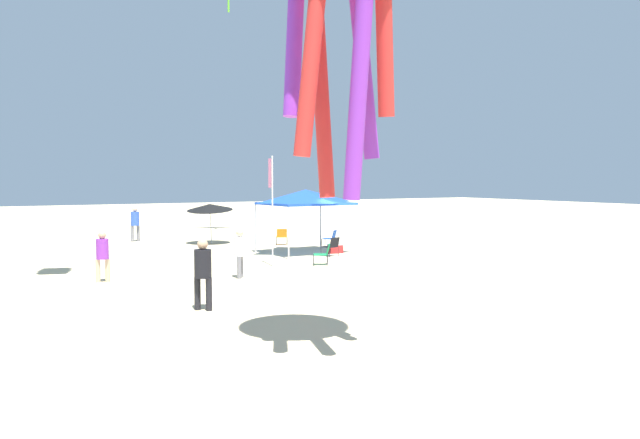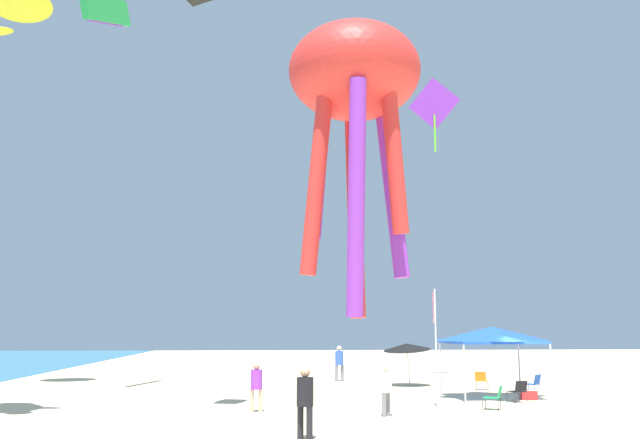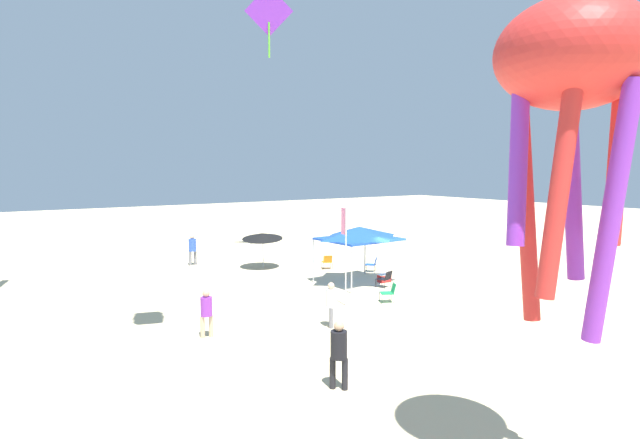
% 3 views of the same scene
% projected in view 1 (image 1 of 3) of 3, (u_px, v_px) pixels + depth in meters
% --- Properties ---
extents(ground, '(120.00, 120.00, 0.10)m').
position_uv_depth(ground, '(358.00, 259.00, 26.58)').
color(ground, beige).
extents(canopy_tent, '(3.20, 3.68, 2.81)m').
position_uv_depth(canopy_tent, '(306.00, 197.00, 28.17)').
color(canopy_tent, '#B7B7BC').
rests_on(canopy_tent, ground).
extents(beach_umbrella, '(2.32, 2.30, 2.21)m').
position_uv_depth(beach_umbrella, '(210.00, 207.00, 32.22)').
color(beach_umbrella, silver).
rests_on(beach_umbrella, ground).
extents(folding_chair_left_of_tent, '(0.81, 0.80, 0.82)m').
position_uv_depth(folding_chair_left_of_tent, '(331.00, 237.00, 30.90)').
color(folding_chair_left_of_tent, black).
rests_on(folding_chair_left_of_tent, ground).
extents(folding_chair_near_cooler, '(0.75, 0.79, 0.82)m').
position_uv_depth(folding_chair_near_cooler, '(324.00, 253.00, 24.53)').
color(folding_chair_near_cooler, black).
rests_on(folding_chair_near_cooler, ground).
extents(folding_chair_right_of_tent, '(0.74, 0.66, 0.82)m').
position_uv_depth(folding_chair_right_of_tent, '(332.00, 245.00, 27.18)').
color(folding_chair_right_of_tent, black).
rests_on(folding_chair_right_of_tent, ground).
extents(folding_chair_facing_ocean, '(0.78, 0.73, 0.82)m').
position_uv_depth(folding_chair_facing_ocean, '(282.00, 235.00, 31.78)').
color(folding_chair_facing_ocean, black).
rests_on(folding_chair_facing_ocean, ground).
extents(cooler_box, '(0.48, 0.66, 0.40)m').
position_uv_depth(cooler_box, '(335.00, 249.00, 28.38)').
color(cooler_box, red).
rests_on(cooler_box, ground).
extents(banner_flag, '(0.36, 0.06, 4.15)m').
position_uv_depth(banner_flag, '(272.00, 200.00, 24.08)').
color(banner_flag, silver).
rests_on(banner_flag, ground).
extents(person_by_tent, '(0.43, 0.43, 1.81)m').
position_uv_depth(person_by_tent, '(203.00, 268.00, 16.10)').
color(person_by_tent, black).
rests_on(person_by_tent, ground).
extents(person_beachcomber, '(0.39, 0.39, 1.63)m').
position_uv_depth(person_beachcomber, '(240.00, 249.00, 21.29)').
color(person_beachcomber, slate).
rests_on(person_beachcomber, ground).
extents(person_far_stroller, '(0.39, 0.43, 1.63)m').
position_uv_depth(person_far_stroller, '(102.00, 252.00, 20.46)').
color(person_far_stroller, '#C6B28C').
rests_on(person_far_stroller, ground).
extents(person_watching_sky, '(0.43, 0.49, 1.83)m').
position_uv_depth(person_watching_sky, '(135.00, 221.00, 33.53)').
color(person_watching_sky, slate).
rests_on(person_watching_sky, ground).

